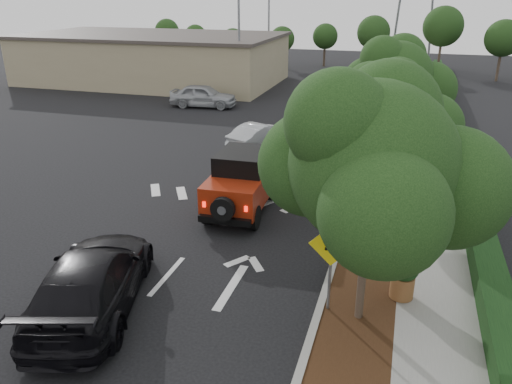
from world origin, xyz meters
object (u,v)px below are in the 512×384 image
at_px(silver_suv_ahead, 313,144).
at_px(black_suv_oncoming, 92,280).
at_px(red_jeep, 243,181).
at_px(speed_hump_sign, 331,256).

relative_size(silver_suv_ahead, black_suv_oncoming, 0.86).
relative_size(red_jeep, silver_suv_ahead, 0.92).
bearing_deg(silver_suv_ahead, speed_hump_sign, -79.89).
bearing_deg(speed_hump_sign, black_suv_oncoming, -170.26).
bearing_deg(red_jeep, speed_hump_sign, -55.92).
bearing_deg(red_jeep, black_suv_oncoming, -105.73).
distance_m(red_jeep, black_suv_oncoming, 7.45).
relative_size(red_jeep, speed_hump_sign, 1.84).
height_order(red_jeep, silver_suv_ahead, red_jeep).
distance_m(silver_suv_ahead, black_suv_oncoming, 14.68).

